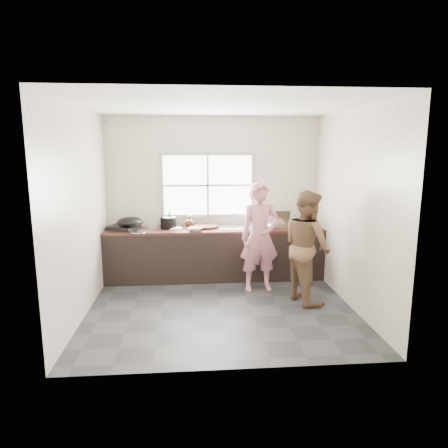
{
  "coord_description": "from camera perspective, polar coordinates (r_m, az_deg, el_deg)",
  "views": [
    {
      "loc": [
        -0.39,
        -5.21,
        2.15
      ],
      "look_at": [
        0.1,
        0.65,
        1.05
      ],
      "focal_mm": 32.0,
      "sensor_mm": 36.0,
      "label": 1
    }
  ],
  "objects": [
    {
      "name": "wok",
      "position": [
        6.63,
        -13.27,
        0.3
      ],
      "size": [
        0.51,
        0.51,
        0.16
      ],
      "primitive_type": "ellipsoid",
      "rotation": [
        0.0,
        0.0,
        -0.26
      ],
      "color": "black",
      "rests_on": "burner"
    },
    {
      "name": "wall_left",
      "position": [
        5.46,
        -19.75,
        1.53
      ],
      "size": [
        0.01,
        3.2,
        2.7
      ],
      "primitive_type": "cube",
      "color": "silver",
      "rests_on": "ground"
    },
    {
      "name": "bottle_brown_tall",
      "position": [
        6.85,
        -8.63,
        0.47
      ],
      "size": [
        0.11,
        0.11,
        0.2
      ],
      "primitive_type": "imported",
      "rotation": [
        0.0,
        0.0,
        0.21
      ],
      "color": "#482C12",
      "rests_on": "countertop"
    },
    {
      "name": "countertop",
      "position": [
        6.64,
        -1.32,
        -0.78
      ],
      "size": [
        3.6,
        0.64,
        0.04
      ],
      "primitive_type": "cube",
      "color": "#3A1D17",
      "rests_on": "cabinet"
    },
    {
      "name": "glass_jar",
      "position": [
        6.77,
        -7.47,
        -0.08
      ],
      "size": [
        0.07,
        0.07,
        0.09
      ],
      "primitive_type": "cylinder",
      "rotation": [
        0.0,
        0.0,
        -0.11
      ],
      "color": "white",
      "rests_on": "countertop"
    },
    {
      "name": "pot_lid_right",
      "position": [
        6.81,
        -10.22,
        -0.44
      ],
      "size": [
        0.23,
        0.23,
        0.01
      ],
      "primitive_type": "cylinder",
      "rotation": [
        0.0,
        0.0,
        0.07
      ],
      "color": "silver",
      "rests_on": "countertop"
    },
    {
      "name": "cutting_board",
      "position": [
        6.69,
        -2.6,
        -0.35
      ],
      "size": [
        0.41,
        0.41,
        0.04
      ],
      "primitive_type": "cylinder",
      "rotation": [
        0.0,
        0.0,
        -0.01
      ],
      "color": "black",
      "rests_on": "countertop"
    },
    {
      "name": "wall_front",
      "position": [
        3.72,
        1.35,
        -1.87
      ],
      "size": [
        3.6,
        0.01,
        2.7
      ],
      "primitive_type": "cube",
      "color": "beige",
      "rests_on": "ground"
    },
    {
      "name": "woman",
      "position": [
        6.12,
        5.13,
        -2.39
      ],
      "size": [
        0.61,
        0.44,
        1.56
      ],
      "primitive_type": "imported",
      "rotation": [
        0.0,
        0.0,
        0.13
      ],
      "color": "#C9788D",
      "rests_on": "floor"
    },
    {
      "name": "bottle_green",
      "position": [
        6.84,
        -7.76,
        0.89
      ],
      "size": [
        0.15,
        0.15,
        0.3
      ],
      "primitive_type": "imported",
      "rotation": [
        0.0,
        0.0,
        -0.43
      ],
      "color": "green",
      "rests_on": "countertop"
    },
    {
      "name": "cabinet",
      "position": [
        6.74,
        -1.3,
        -4.36
      ],
      "size": [
        3.6,
        0.62,
        0.82
      ],
      "primitive_type": "cube",
      "color": "black",
      "rests_on": "floor"
    },
    {
      "name": "black_pot",
      "position": [
        6.69,
        -7.96,
        0.19
      ],
      "size": [
        0.31,
        0.31,
        0.19
      ],
      "primitive_type": "cylinder",
      "rotation": [
        0.0,
        0.0,
        -0.19
      ],
      "color": "black",
      "rests_on": "countertop"
    },
    {
      "name": "bowl_held",
      "position": [
        6.5,
        4.25,
        -0.59
      ],
      "size": [
        0.27,
        0.27,
        0.07
      ],
      "primitive_type": "imported",
      "rotation": [
        0.0,
        0.0,
        0.34
      ],
      "color": "white",
      "rests_on": "countertop"
    },
    {
      "name": "wall_right",
      "position": [
        5.71,
        17.89,
        2.02
      ],
      "size": [
        0.01,
        3.2,
        2.7
      ],
      "primitive_type": "cube",
      "color": "beige",
      "rests_on": "ground"
    },
    {
      "name": "window_glazing",
      "position": [
        6.81,
        -2.33,
        5.53
      ],
      "size": [
        1.5,
        0.01,
        1.0
      ],
      "primitive_type": "cube",
      "color": "white",
      "rests_on": "window_frame"
    },
    {
      "name": "pot_lid_left",
      "position": [
        6.48,
        -12.24,
        -1.08
      ],
      "size": [
        0.28,
        0.28,
        0.01
      ],
      "primitive_type": "cylinder",
      "rotation": [
        0.0,
        0.0,
        -0.06
      ],
      "color": "silver",
      "rests_on": "countertop"
    },
    {
      "name": "window_frame",
      "position": [
        6.83,
        -2.34,
        5.55
      ],
      "size": [
        1.6,
        0.05,
        1.1
      ],
      "primitive_type": "cube",
      "color": "#9EA0A5",
      "rests_on": "wall_back"
    },
    {
      "name": "bowl_crabs",
      "position": [
        6.57,
        6.19,
        -0.54
      ],
      "size": [
        0.19,
        0.19,
        0.06
      ],
      "primitive_type": "imported",
      "rotation": [
        0.0,
        0.0,
        0.03
      ],
      "color": "white",
      "rests_on": "countertop"
    },
    {
      "name": "bottle_brown_short",
      "position": [
        6.75,
        -4.98,
        0.31
      ],
      "size": [
        0.16,
        0.16,
        0.18
      ],
      "primitive_type": "imported",
      "rotation": [
        0.0,
        0.0,
        0.18
      ],
      "color": "#412110",
      "rests_on": "countertop"
    },
    {
      "name": "cleaver",
      "position": [
        6.57,
        -3.94,
        -0.37
      ],
      "size": [
        0.19,
        0.12,
        0.01
      ],
      "primitive_type": "cube",
      "rotation": [
        0.0,
        0.0,
        0.19
      ],
      "color": "#B3B5BB",
      "rests_on": "cutting_board"
    },
    {
      "name": "plate_food",
      "position": [
        6.66,
        -7.01,
        -0.58
      ],
      "size": [
        0.27,
        0.27,
        0.02
      ],
      "primitive_type": "cylinder",
      "rotation": [
        0.0,
        0.0,
        -0.18
      ],
      "color": "white",
      "rests_on": "countertop"
    },
    {
      "name": "floor",
      "position": [
        5.65,
        -0.47,
        -11.82
      ],
      "size": [
        3.6,
        3.2,
        0.01
      ],
      "primitive_type": "cube",
      "color": "#2B2B2E",
      "rests_on": "ground"
    },
    {
      "name": "sink",
      "position": [
        6.67,
        1.68,
        -0.52
      ],
      "size": [
        0.55,
        0.45,
        0.02
      ],
      "primitive_type": "cube",
      "color": "silver",
      "rests_on": "countertop"
    },
    {
      "name": "faucet",
      "position": [
        6.84,
        1.5,
        1.0
      ],
      "size": [
        0.02,
        0.02,
        0.3
      ],
      "primitive_type": "cylinder",
      "color": "silver",
      "rests_on": "countertop"
    },
    {
      "name": "bowl_mince",
      "position": [
        6.43,
        -4.13,
        -0.75
      ],
      "size": [
        0.29,
        0.29,
        0.06
      ],
      "primitive_type": "imported",
      "rotation": [
        0.0,
        0.0,
        -0.33
      ],
      "color": "silver",
      "rests_on": "countertop"
    },
    {
      "name": "wall_back",
      "position": [
        6.87,
        -1.49,
        3.91
      ],
      "size": [
        3.6,
        0.01,
        2.7
      ],
      "primitive_type": "cube",
      "color": "beige",
      "rests_on": "ground"
    },
    {
      "name": "ceiling",
      "position": [
        5.25,
        -0.52,
        16.65
      ],
      "size": [
        3.6,
        3.2,
        0.01
      ],
      "primitive_type": "cube",
      "color": "silver",
      "rests_on": "wall_back"
    },
    {
      "name": "burner",
      "position": [
        6.77,
        -14.15,
        -0.44
      ],
      "size": [
        0.55,
        0.55,
        0.06
      ],
      "primitive_type": "cube",
      "rotation": [
        0.0,
        0.0,
        -0.36
      ],
      "color": "black",
      "rests_on": "countertop"
    },
    {
      "name": "dish_rack",
      "position": [
        6.72,
        7.52,
        0.75
      ],
      "size": [
        0.42,
        0.31,
        0.3
      ],
      "primitive_type": "cube",
      "rotation": [
        0.0,
        0.0,
        -0.08
      ],
      "color": "silver",
      "rests_on": "countertop"
    },
    {
      "name": "person_side",
      "position": [
        5.79,
        11.76,
        -3.13
      ],
      "size": [
        0.8,
        0.92,
        1.6
      ],
      "primitive_type": "imported",
      "rotation": [
        0.0,
        0.0,
        1.86
      ],
      "color": "brown",
      "rests_on": "floor"
    }
  ]
}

